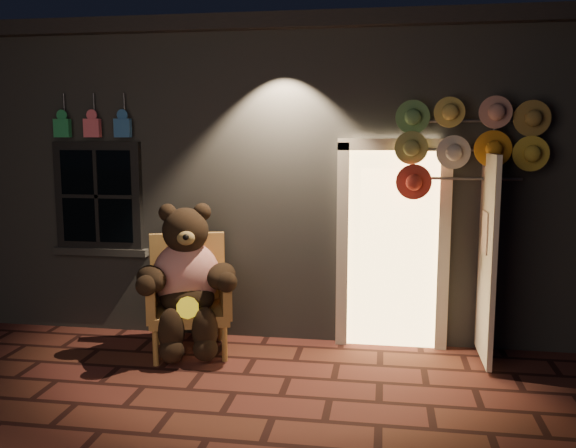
# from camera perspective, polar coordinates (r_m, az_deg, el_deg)

# --- Properties ---
(ground) EXTENTS (60.00, 60.00, 0.00)m
(ground) POSITION_cam_1_polar(r_m,az_deg,el_deg) (5.52, -5.06, -15.44)
(ground) COLOR #552520
(ground) RESTS_ON ground
(shop_building) EXTENTS (7.30, 5.95, 3.51)m
(shop_building) POSITION_cam_1_polar(r_m,az_deg,el_deg) (8.99, 1.01, 5.19)
(shop_building) COLOR slate
(shop_building) RESTS_ON ground
(wicker_armchair) EXTENTS (1.00, 0.96, 1.19)m
(wicker_armchair) POSITION_cam_1_polar(r_m,az_deg,el_deg) (6.43, -9.28, -6.45)
(wicker_armchair) COLOR #B28844
(wicker_armchair) RESTS_ON ground
(teddy_bear) EXTENTS (1.03, 0.96, 1.50)m
(teddy_bear) POSITION_cam_1_polar(r_m,az_deg,el_deg) (6.24, -9.47, -5.08)
(teddy_bear) COLOR #B11A12
(teddy_bear) RESTS_ON ground
(hat_rack) EXTENTS (1.46, 0.22, 2.57)m
(hat_rack) POSITION_cam_1_polar(r_m,az_deg,el_deg) (6.22, 16.20, 7.30)
(hat_rack) COLOR #59595E
(hat_rack) RESTS_ON ground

